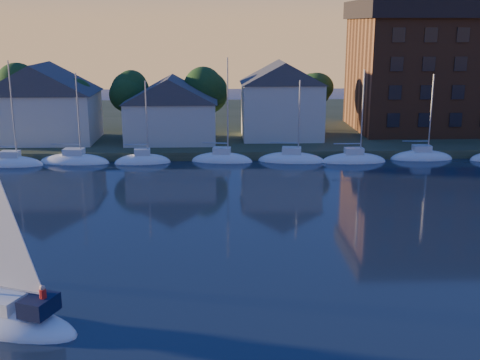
{
  "coord_description": "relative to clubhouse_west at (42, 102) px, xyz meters",
  "views": [
    {
      "loc": [
        -0.4,
        -17.64,
        15.23
      ],
      "look_at": [
        1.19,
        22.0,
        4.95
      ],
      "focal_mm": 45.0,
      "sensor_mm": 36.0,
      "label": 1
    }
  ],
  "objects": [
    {
      "name": "shoreline_land",
      "position": [
        22.0,
        17.0,
        -5.93
      ],
      "size": [
        160.0,
        50.0,
        2.0
      ],
      "primitive_type": "cube",
      "color": "#334025",
      "rests_on": "ground"
    },
    {
      "name": "wooden_dock",
      "position": [
        22.0,
        -6.0,
        -5.93
      ],
      "size": [
        120.0,
        3.0,
        1.0
      ],
      "primitive_type": "cube",
      "color": "brown",
      "rests_on": "ground"
    },
    {
      "name": "clubhouse_west",
      "position": [
        0.0,
        0.0,
        0.0
      ],
      "size": [
        13.65,
        9.45,
        9.64
      ],
      "color": "beige",
      "rests_on": "shoreline_land"
    },
    {
      "name": "clubhouse_centre",
      "position": [
        16.0,
        -1.0,
        -0.8
      ],
      "size": [
        11.55,
        8.4,
        8.08
      ],
      "color": "beige",
      "rests_on": "shoreline_land"
    },
    {
      "name": "clubhouse_east",
      "position": [
        30.0,
        1.0,
        0.07
      ],
      "size": [
        10.5,
        8.4,
        9.8
      ],
      "color": "beige",
      "rests_on": "shoreline_land"
    },
    {
      "name": "condo_block",
      "position": [
        56.0,
        6.95,
        3.86
      ],
      "size": [
        31.0,
        17.0,
        17.4
      ],
      "color": "brown",
      "rests_on": "shoreline_land"
    },
    {
      "name": "tree_line",
      "position": [
        24.0,
        5.0,
        1.24
      ],
      "size": [
        93.4,
        5.4,
        8.9
      ],
      "color": "#382919",
      "rests_on": "shoreline_land"
    },
    {
      "name": "moored_fleet",
      "position": [
        26.0,
        -9.0,
        -5.83
      ],
      "size": [
        95.5,
        2.4,
        12.05
      ],
      "color": "white",
      "rests_on": "ground"
    },
    {
      "name": "hero_sailboat",
      "position": [
        10.26,
        -46.6,
        -5.33
      ],
      "size": [
        9.83,
        6.25,
        14.55
      ],
      "rotation": [
        0.0,
        0.0,
        2.77
      ],
      "color": "white",
      "rests_on": "ground"
    }
  ]
}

